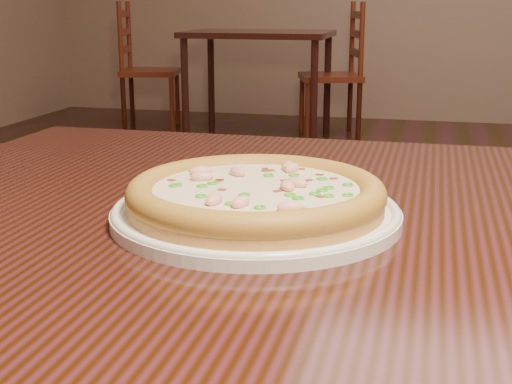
% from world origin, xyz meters
% --- Properties ---
extents(hero_table, '(1.20, 0.80, 0.75)m').
position_xyz_m(hero_table, '(-0.28, -0.75, 0.65)').
color(hero_table, black).
rests_on(hero_table, ground).
extents(plate, '(0.29, 0.29, 0.02)m').
position_xyz_m(plate, '(-0.40, -0.80, 0.76)').
color(plate, white).
rests_on(plate, hero_table).
extents(pizza, '(0.26, 0.26, 0.03)m').
position_xyz_m(pizza, '(-0.40, -0.80, 0.78)').
color(pizza, '#C39245').
rests_on(pizza, plate).
extents(bg_table_left, '(1.00, 0.70, 0.75)m').
position_xyz_m(bg_table_left, '(-1.45, 3.49, 0.65)').
color(bg_table_left, black).
rests_on(bg_table_left, ground).
extents(chair_a, '(0.51, 0.51, 0.95)m').
position_xyz_m(chair_a, '(-2.39, 3.62, 0.44)').
color(chair_a, '#542015').
rests_on(chair_a, ground).
extents(chair_b, '(0.52, 0.52, 0.95)m').
position_xyz_m(chair_b, '(-0.90, 3.62, 0.44)').
color(chair_b, '#542015').
rests_on(chair_b, ground).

